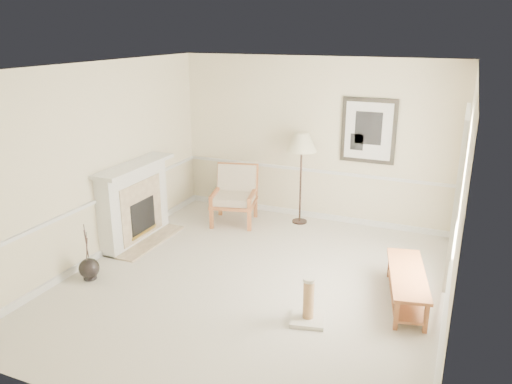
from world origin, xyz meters
TOP-DOWN VIEW (x-y plane):
  - ground at (0.00, 0.00)m, footprint 5.50×5.50m
  - room at (0.14, 0.08)m, footprint 5.04×5.54m
  - fireplace at (-2.34, 0.60)m, footprint 0.64×1.64m
  - floor_vase at (-2.15, -0.79)m, footprint 0.28×0.28m
  - armchair at (-1.22, 2.04)m, footprint 0.93×0.97m
  - floor_lamp at (-0.12, 2.40)m, footprint 0.59×0.59m
  - bench at (2.00, 0.30)m, footprint 0.72×1.51m
  - scratching_post at (0.98, -0.61)m, footprint 0.48×0.48m

SIDE VIEW (x-z plane):
  - ground at x=0.00m, z-range 0.00..0.00m
  - floor_vase at x=-2.15m, z-range -0.26..0.57m
  - scratching_post at x=0.98m, z-range -0.11..0.47m
  - bench at x=2.00m, z-range 0.07..0.48m
  - armchair at x=-1.22m, z-range 0.04..1.05m
  - fireplace at x=-2.34m, z-range -0.01..1.30m
  - floor_lamp at x=-0.12m, z-range 0.61..2.26m
  - room at x=0.14m, z-range 0.41..3.33m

